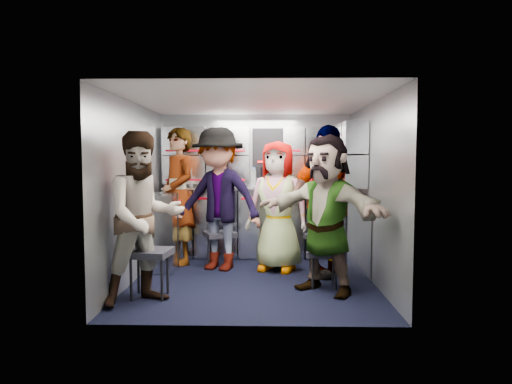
{
  "coord_description": "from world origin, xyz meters",
  "views": [
    {
      "loc": [
        0.16,
        -5.32,
        1.42
      ],
      "look_at": [
        0.03,
        0.35,
        1.03
      ],
      "focal_mm": 32.0,
      "sensor_mm": 36.0,
      "label": 1
    }
  ],
  "objects_px": {
    "jump_seat_near_left": "(149,255)",
    "attendant_arc_d": "(326,201)",
    "attendant_arc_b": "(218,199)",
    "jump_seat_mid_left": "(220,236)",
    "jump_seat_near_right": "(323,255)",
    "attendant_arc_c": "(278,206)",
    "jump_seat_mid_right": "(323,239)",
    "attendant_arc_e": "(326,214)",
    "attendant_standing": "(178,196)",
    "attendant_arc_a": "(144,218)",
    "jump_seat_center": "(277,238)"
  },
  "relations": [
    {
      "from": "jump_seat_mid_left",
      "to": "jump_seat_mid_right",
      "type": "bearing_deg",
      "value": -12.05
    },
    {
      "from": "jump_seat_near_left",
      "to": "jump_seat_mid_left",
      "type": "bearing_deg",
      "value": 67.51
    },
    {
      "from": "attendant_arc_d",
      "to": "jump_seat_near_left",
      "type": "bearing_deg",
      "value": 173.02
    },
    {
      "from": "jump_seat_mid_right",
      "to": "attendant_arc_e",
      "type": "relative_size",
      "value": 0.29
    },
    {
      "from": "attendant_arc_d",
      "to": "jump_seat_mid_left",
      "type": "bearing_deg",
      "value": 127.73
    },
    {
      "from": "attendant_arc_e",
      "to": "attendant_arc_c",
      "type": "bearing_deg",
      "value": 156.81
    },
    {
      "from": "attendant_arc_b",
      "to": "attendant_arc_c",
      "type": "relative_size",
      "value": 1.1
    },
    {
      "from": "attendant_standing",
      "to": "attendant_arc_e",
      "type": "height_order",
      "value": "attendant_standing"
    },
    {
      "from": "attendant_arc_c",
      "to": "jump_seat_mid_right",
      "type": "bearing_deg",
      "value": 10.18
    },
    {
      "from": "jump_seat_mid_right",
      "to": "attendant_arc_e",
      "type": "height_order",
      "value": "attendant_arc_e"
    },
    {
      "from": "jump_seat_mid_left",
      "to": "jump_seat_mid_right",
      "type": "height_order",
      "value": "jump_seat_mid_right"
    },
    {
      "from": "jump_seat_mid_left",
      "to": "attendant_arc_b",
      "type": "relative_size",
      "value": 0.27
    },
    {
      "from": "attendant_standing",
      "to": "attendant_arc_e",
      "type": "bearing_deg",
      "value": 17.32
    },
    {
      "from": "jump_seat_near_right",
      "to": "attendant_arc_b",
      "type": "distance_m",
      "value": 1.6
    },
    {
      "from": "jump_seat_near_left",
      "to": "attendant_arc_d",
      "type": "xyz_separation_m",
      "value": [
        1.93,
        0.95,
        0.48
      ]
    },
    {
      "from": "attendant_arc_b",
      "to": "attendant_standing",
      "type": "bearing_deg",
      "value": 171.06
    },
    {
      "from": "jump_seat_mid_left",
      "to": "attendant_arc_e",
      "type": "relative_size",
      "value": 0.29
    },
    {
      "from": "jump_seat_mid_left",
      "to": "attendant_arc_c",
      "type": "height_order",
      "value": "attendant_arc_c"
    },
    {
      "from": "jump_seat_mid_left",
      "to": "attendant_arc_b",
      "type": "xyz_separation_m",
      "value": [
        -0.0,
        -0.18,
        0.51
      ]
    },
    {
      "from": "attendant_arc_b",
      "to": "attendant_arc_c",
      "type": "distance_m",
      "value": 0.77
    },
    {
      "from": "jump_seat_near_right",
      "to": "attendant_arc_d",
      "type": "height_order",
      "value": "attendant_arc_d"
    },
    {
      "from": "attendant_arc_e",
      "to": "jump_seat_near_left",
      "type": "bearing_deg",
      "value": -132.31
    },
    {
      "from": "jump_seat_mid_right",
      "to": "attendant_arc_c",
      "type": "xyz_separation_m",
      "value": [
        -0.58,
        0.09,
        0.41
      ]
    },
    {
      "from": "jump_seat_mid_left",
      "to": "attendant_standing",
      "type": "bearing_deg",
      "value": 165.82
    },
    {
      "from": "jump_seat_near_left",
      "to": "attendant_arc_b",
      "type": "distance_m",
      "value": 1.45
    },
    {
      "from": "jump_seat_near_right",
      "to": "attendant_arc_a",
      "type": "relative_size",
      "value": 0.24
    },
    {
      "from": "jump_seat_near_right",
      "to": "attendant_arc_c",
      "type": "height_order",
      "value": "attendant_arc_c"
    },
    {
      "from": "attendant_arc_a",
      "to": "attendant_standing",
      "type": "bearing_deg",
      "value": 54.59
    },
    {
      "from": "attendant_arc_d",
      "to": "attendant_arc_b",
      "type": "bearing_deg",
      "value": 134.82
    },
    {
      "from": "jump_seat_mid_right",
      "to": "attendant_arc_c",
      "type": "relative_size",
      "value": 0.3
    },
    {
      "from": "attendant_arc_b",
      "to": "jump_seat_center",
      "type": "bearing_deg",
      "value": 32.37
    },
    {
      "from": "attendant_arc_d",
      "to": "attendant_arc_e",
      "type": "bearing_deg",
      "value": -130.19
    },
    {
      "from": "attendant_arc_d",
      "to": "attendant_arc_e",
      "type": "relative_size",
      "value": 1.09
    },
    {
      "from": "jump_seat_near_left",
      "to": "attendant_arc_a",
      "type": "bearing_deg",
      "value": -90.0
    },
    {
      "from": "jump_seat_near_left",
      "to": "jump_seat_mid_left",
      "type": "distance_m",
      "value": 1.53
    },
    {
      "from": "attendant_standing",
      "to": "jump_seat_mid_left",
      "type": "bearing_deg",
      "value": 38.79
    },
    {
      "from": "jump_seat_mid_left",
      "to": "jump_seat_mid_right",
      "type": "distance_m",
      "value": 1.38
    },
    {
      "from": "jump_seat_mid_right",
      "to": "attendant_arc_c",
      "type": "bearing_deg",
      "value": 170.95
    },
    {
      "from": "jump_seat_near_left",
      "to": "attendant_arc_a",
      "type": "relative_size",
      "value": 0.29
    },
    {
      "from": "jump_seat_near_left",
      "to": "attendant_arc_b",
      "type": "relative_size",
      "value": 0.27
    },
    {
      "from": "jump_seat_mid_left",
      "to": "attendant_arc_a",
      "type": "bearing_deg",
      "value": -110.17
    },
    {
      "from": "attendant_arc_a",
      "to": "attendant_arc_d",
      "type": "height_order",
      "value": "attendant_arc_d"
    },
    {
      "from": "jump_seat_near_right",
      "to": "attendant_arc_a",
      "type": "height_order",
      "value": "attendant_arc_a"
    },
    {
      "from": "jump_seat_near_right",
      "to": "attendant_arc_a",
      "type": "xyz_separation_m",
      "value": [
        -1.84,
        -0.6,
        0.49
      ]
    },
    {
      "from": "jump_seat_center",
      "to": "attendant_arc_b",
      "type": "xyz_separation_m",
      "value": [
        -0.77,
        -0.16,
        0.54
      ]
    },
    {
      "from": "jump_seat_near_left",
      "to": "attendant_arc_d",
      "type": "distance_m",
      "value": 2.21
    },
    {
      "from": "jump_seat_mid_left",
      "to": "attendant_standing",
      "type": "distance_m",
      "value": 0.8
    },
    {
      "from": "jump_seat_center",
      "to": "attendant_arc_d",
      "type": "bearing_deg",
      "value": -38.04
    },
    {
      "from": "attendant_arc_d",
      "to": "attendant_arc_e",
      "type": "distance_m",
      "value": 0.72
    },
    {
      "from": "attendant_arc_d",
      "to": "attendant_arc_a",
      "type": "bearing_deg",
      "value": 177.16
    }
  ]
}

